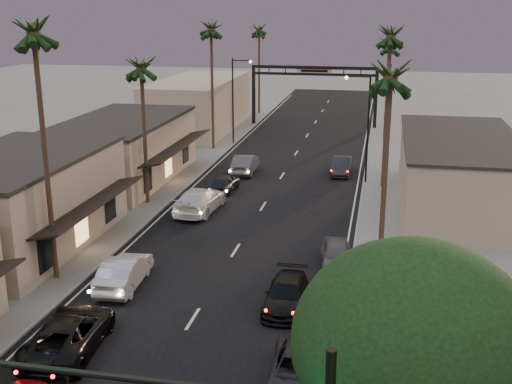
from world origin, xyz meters
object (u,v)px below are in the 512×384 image
at_px(palm_ld, 211,25).
at_px(palm_rb, 391,31).
at_px(palm_lc, 141,62).
at_px(arch, 314,81).
at_px(palm_ra, 391,69).
at_px(palm_lb, 33,25).
at_px(oncoming_pickup, 69,333).
at_px(palm_rc, 390,42).
at_px(palm_far, 259,27).
at_px(oncoming_silver, 124,272).
at_px(curbside_black, 286,294).
at_px(streetlight_left, 235,94).
at_px(curbside_near, 300,370).
at_px(streetlight_right, 365,120).
at_px(corner_tree, 415,352).

height_order(palm_ld, palm_rb, same).
relative_size(palm_lc, palm_rb, 0.86).
height_order(arch, palm_ra, palm_ra).
distance_m(palm_lb, oncoming_pickup, 14.88).
xyz_separation_m(palm_ld, palm_rc, (17.20, 9.00, -1.95)).
height_order(palm_far, oncoming_silver, palm_far).
xyz_separation_m(arch, curbside_black, (4.16, -48.88, -4.84)).
relative_size(oncoming_pickup, oncoming_silver, 1.17).
distance_m(oncoming_silver, curbside_black, 8.80).
xyz_separation_m(streetlight_left, palm_rb, (15.52, -14.00, 7.09)).
height_order(palm_ra, curbside_near, palm_ra).
bearing_deg(streetlight_right, curbside_black, -96.58).
distance_m(streetlight_right, palm_rc, 19.75).
bearing_deg(palm_lb, palm_rc, 67.73).
height_order(palm_lb, palm_far, palm_lb).
relative_size(palm_far, oncoming_silver, 2.63).
distance_m(palm_ra, palm_rb, 20.02).
height_order(palm_rb, curbside_near, palm_rb).
bearing_deg(palm_ld, streetlight_right, -32.79).
height_order(palm_far, curbside_black, palm_far).
height_order(curbside_near, curbside_black, curbside_near).
height_order(arch, curbside_near, arch).
relative_size(palm_rb, curbside_near, 2.77).
xyz_separation_m(palm_ra, oncoming_silver, (-13.20, -2.14, -10.62)).
relative_size(palm_ra, oncoming_silver, 2.63).
height_order(corner_tree, arch, corner_tree).
relative_size(streetlight_left, palm_lc, 0.74).
xyz_separation_m(palm_ld, curbside_near, (14.31, -40.54, -11.70)).
height_order(corner_tree, palm_rc, palm_rc).
bearing_deg(palm_rc, streetlight_right, -95.05).
bearing_deg(corner_tree, streetlight_left, 107.97).
relative_size(corner_tree, palm_far, 0.67).
relative_size(streetlight_right, palm_lb, 0.59).
bearing_deg(oncoming_silver, streetlight_right, -120.62).
relative_size(palm_lc, palm_far, 0.92).
distance_m(streetlight_left, oncoming_pickup, 43.06).
height_order(palm_ld, curbside_black, palm_ld).
xyz_separation_m(arch, palm_ld, (-8.60, -15.00, 6.88)).
bearing_deg(palm_rb, oncoming_pickup, -114.31).
relative_size(palm_lb, palm_ld, 1.07).
bearing_deg(palm_ra, oncoming_silver, -170.79).
distance_m(palm_far, curbside_black, 59.22).
height_order(palm_lb, palm_ra, palm_lb).
xyz_separation_m(palm_ld, oncoming_silver, (4.00, -33.14, -11.59)).
bearing_deg(palm_rc, oncoming_silver, -107.40).
height_order(palm_lc, curbside_near, palm_lc).
bearing_deg(oncoming_pickup, palm_ra, -151.08).
relative_size(corner_tree, curbside_black, 1.84).
bearing_deg(palm_rb, arch, 108.30).
relative_size(palm_ld, palm_rc, 1.16).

